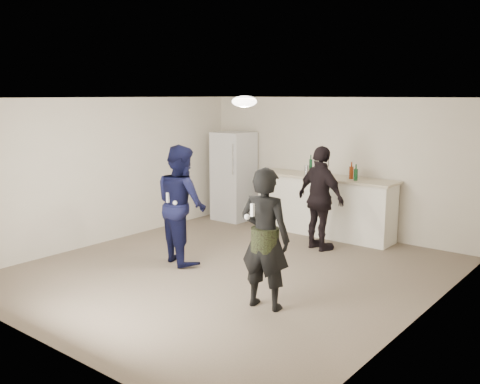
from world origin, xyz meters
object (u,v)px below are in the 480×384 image
Objects in this scene: fridge at (234,176)px; man at (181,204)px; shaker at (307,170)px; woman at (265,239)px; counter at (324,207)px; spectator at (321,199)px.

fridge is 2.96m from man.
shaker is 2.80m from man.
woman is at bearing -178.09° from man.
shaker is at bearing -171.90° from counter.
man reaches higher than woman.
man is (-0.53, -2.73, -0.27)m from shaker.
counter is 2.95m from man.
counter is at bearing -46.42° from spectator.
woman is at bearing -65.83° from shaker.
shaker is 0.10× the size of woman.
fridge is 1.74m from shaker.
spectator is (1.32, 1.90, -0.04)m from man.
spectator is at bearing -17.97° from fridge.
man is 1.05× the size of spectator.
woman is (3.25, -3.38, -0.04)m from fridge.
man is 2.16m from woman.
fridge is at bearing -178.07° from counter.
man is at bearing -27.20° from woman.
fridge is at bearing -179.37° from shaker.
spectator reaches higher than woman.
counter is at bearing 1.93° from fridge.
spectator reaches higher than counter.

